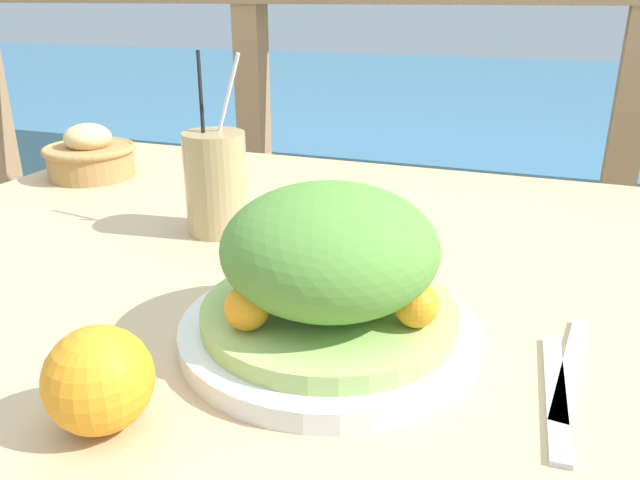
{
  "coord_description": "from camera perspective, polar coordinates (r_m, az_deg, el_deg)",
  "views": [
    {
      "loc": [
        0.28,
        -0.67,
        1.01
      ],
      "look_at": [
        0.07,
        -0.07,
        0.76
      ],
      "focal_mm": 35.0,
      "sensor_mm": 36.0,
      "label": 1
    }
  ],
  "objects": [
    {
      "name": "sea_backdrop",
      "position": [
        4.1,
        15.85,
        9.84
      ],
      "size": [
        12.0,
        4.0,
        0.49
      ],
      "color": "teal",
      "rests_on": "ground_plane"
    },
    {
      "name": "patio_table",
      "position": [
        0.82,
        -2.76,
        -6.63
      ],
      "size": [
        1.21,
        0.99,
        0.7
      ],
      "color": "tan",
      "rests_on": "ground_plane"
    },
    {
      "name": "drink_glass",
      "position": [
        0.87,
        -9.48,
        5.18
      ],
      "size": [
        0.08,
        0.08,
        0.24
      ],
      "color": "tan",
      "rests_on": "patio_table"
    },
    {
      "name": "orange_near_basket",
      "position": [
        0.5,
        -19.56,
        -11.95
      ],
      "size": [
        0.08,
        0.08,
        0.08
      ],
      "color": "orange",
      "rests_on": "patio_table"
    },
    {
      "name": "salad_plate",
      "position": [
        0.58,
        0.87,
        -3.4
      ],
      "size": [
        0.29,
        0.29,
        0.15
      ],
      "color": "silver",
      "rests_on": "patio_table"
    },
    {
      "name": "railing_fence",
      "position": [
        1.56,
        9.42,
        12.31
      ],
      "size": [
        2.8,
        0.08,
        1.08
      ],
      "color": "#937551",
      "rests_on": "ground_plane"
    },
    {
      "name": "fork",
      "position": [
        0.61,
        21.98,
        -10.69
      ],
      "size": [
        0.04,
        0.18,
        0.0
      ],
      "color": "silver",
      "rests_on": "patio_table"
    },
    {
      "name": "knife",
      "position": [
        0.57,
        20.73,
        -12.94
      ],
      "size": [
        0.03,
        0.18,
        0.0
      ],
      "color": "silver",
      "rests_on": "patio_table"
    },
    {
      "name": "bread_basket",
      "position": [
        1.21,
        -20.28,
        7.27
      ],
      "size": [
        0.16,
        0.16,
        0.1
      ],
      "color": "#AD7F47",
      "rests_on": "patio_table"
    }
  ]
}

